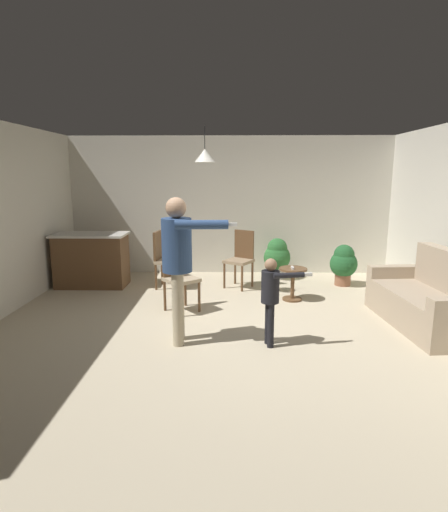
{
  "coord_description": "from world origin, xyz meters",
  "views": [
    {
      "loc": [
        0.03,
        -4.97,
        1.98
      ],
      "look_at": [
        -0.06,
        -0.13,
        1.0
      ],
      "focal_mm": 28.65,
      "sensor_mm": 36.0,
      "label": 1
    }
  ],
  "objects_px": {
    "dining_chair_near_wall": "(241,257)",
    "potted_plant_by_wall": "(344,263)",
    "side_table_by_couch": "(293,280)",
    "person_adult": "(178,255)",
    "dining_chair_centre_back": "(179,274)",
    "potted_plant_corner": "(277,256)",
    "kitchen_counter": "(92,260)",
    "couch_floral": "(429,301)",
    "spare_remote_on_table": "(292,268)",
    "person_child": "(271,292)",
    "dining_chair_by_counter": "(164,257)"
  },
  "relations": [
    {
      "from": "couch_floral",
      "to": "side_table_by_couch",
      "type": "bearing_deg",
      "value": 51.65
    },
    {
      "from": "potted_plant_corner",
      "to": "side_table_by_couch",
      "type": "bearing_deg",
      "value": -85.82
    },
    {
      "from": "kitchen_counter",
      "to": "dining_chair_near_wall",
      "type": "distance_m",
      "value": 2.65
    },
    {
      "from": "person_adult",
      "to": "spare_remote_on_table",
      "type": "distance_m",
      "value": 2.33
    },
    {
      "from": "couch_floral",
      "to": "potted_plant_by_wall",
      "type": "height_order",
      "value": "couch_floral"
    },
    {
      "from": "spare_remote_on_table",
      "to": "person_child",
      "type": "bearing_deg",
      "value": -106.18
    },
    {
      "from": "side_table_by_couch",
      "to": "potted_plant_corner",
      "type": "height_order",
      "value": "potted_plant_corner"
    },
    {
      "from": "potted_plant_by_wall",
      "to": "dining_chair_by_counter",
      "type": "bearing_deg",
      "value": -176.38
    },
    {
      "from": "person_adult",
      "to": "potted_plant_by_wall",
      "type": "bearing_deg",
      "value": 131.9
    },
    {
      "from": "side_table_by_couch",
      "to": "person_adult",
      "type": "bearing_deg",
      "value": -133.02
    },
    {
      "from": "dining_chair_near_wall",
      "to": "potted_plant_by_wall",
      "type": "relative_size",
      "value": 1.35
    },
    {
      "from": "dining_chair_by_counter",
      "to": "potted_plant_by_wall",
      "type": "distance_m",
      "value": 3.2
    },
    {
      "from": "dining_chair_by_counter",
      "to": "dining_chair_centre_back",
      "type": "relative_size",
      "value": 1.0
    },
    {
      "from": "side_table_by_couch",
      "to": "dining_chair_by_counter",
      "type": "height_order",
      "value": "dining_chair_by_counter"
    },
    {
      "from": "person_child",
      "to": "potted_plant_by_wall",
      "type": "xyz_separation_m",
      "value": [
        1.56,
        2.67,
        -0.24
      ]
    },
    {
      "from": "potted_plant_by_wall",
      "to": "dining_chair_near_wall",
      "type": "bearing_deg",
      "value": -176.15
    },
    {
      "from": "dining_chair_by_counter",
      "to": "potted_plant_by_wall",
      "type": "relative_size",
      "value": 1.35
    },
    {
      "from": "couch_floral",
      "to": "spare_remote_on_table",
      "type": "distance_m",
      "value": 1.96
    },
    {
      "from": "kitchen_counter",
      "to": "person_adult",
      "type": "distance_m",
      "value": 3.15
    },
    {
      "from": "dining_chair_near_wall",
      "to": "potted_plant_by_wall",
      "type": "bearing_deg",
      "value": -144.17
    },
    {
      "from": "couch_floral",
      "to": "spare_remote_on_table",
      "type": "bearing_deg",
      "value": 53.17
    },
    {
      "from": "couch_floral",
      "to": "dining_chair_by_counter",
      "type": "height_order",
      "value": "same"
    },
    {
      "from": "dining_chair_by_counter",
      "to": "spare_remote_on_table",
      "type": "height_order",
      "value": "dining_chair_by_counter"
    },
    {
      "from": "person_child",
      "to": "dining_chair_centre_back",
      "type": "bearing_deg",
      "value": -146.67
    },
    {
      "from": "couch_floral",
      "to": "person_child",
      "type": "distance_m",
      "value": 2.28
    },
    {
      "from": "dining_chair_near_wall",
      "to": "dining_chair_by_counter",
      "type": "bearing_deg",
      "value": 35.27
    },
    {
      "from": "kitchen_counter",
      "to": "side_table_by_couch",
      "type": "relative_size",
      "value": 2.42
    },
    {
      "from": "spare_remote_on_table",
      "to": "person_adult",
      "type": "bearing_deg",
      "value": -133.54
    },
    {
      "from": "couch_floral",
      "to": "person_adult",
      "type": "xyz_separation_m",
      "value": [
        -3.21,
        -0.61,
        0.74
      ]
    },
    {
      "from": "dining_chair_near_wall",
      "to": "side_table_by_couch",
      "type": "bearing_deg",
      "value": 167.97
    },
    {
      "from": "dining_chair_centre_back",
      "to": "potted_plant_by_wall",
      "type": "height_order",
      "value": "dining_chair_centre_back"
    },
    {
      "from": "kitchen_counter",
      "to": "dining_chair_near_wall",
      "type": "relative_size",
      "value": 1.26
    },
    {
      "from": "dining_chair_by_counter",
      "to": "dining_chair_near_wall",
      "type": "bearing_deg",
      "value": 100.8
    },
    {
      "from": "spare_remote_on_table",
      "to": "dining_chair_near_wall",
      "type": "bearing_deg",
      "value": 133.55
    },
    {
      "from": "person_adult",
      "to": "dining_chair_near_wall",
      "type": "bearing_deg",
      "value": 159.76
    },
    {
      "from": "spare_remote_on_table",
      "to": "potted_plant_corner",
      "type": "bearing_deg",
      "value": 93.3
    },
    {
      "from": "dining_chair_by_counter",
      "to": "potted_plant_corner",
      "type": "relative_size",
      "value": 1.28
    },
    {
      "from": "side_table_by_couch",
      "to": "potted_plant_corner",
      "type": "distance_m",
      "value": 1.38
    },
    {
      "from": "potted_plant_by_wall",
      "to": "kitchen_counter",
      "type": "bearing_deg",
      "value": -178.35
    },
    {
      "from": "potted_plant_by_wall",
      "to": "couch_floral",
      "type": "bearing_deg",
      "value": -73.41
    },
    {
      "from": "kitchen_counter",
      "to": "potted_plant_corner",
      "type": "bearing_deg",
      "value": 10.12
    },
    {
      "from": "dining_chair_centre_back",
      "to": "potted_plant_corner",
      "type": "bearing_deg",
      "value": -171.05
    },
    {
      "from": "dining_chair_centre_back",
      "to": "dining_chair_by_counter",
      "type": "bearing_deg",
      "value": -111.61
    },
    {
      "from": "kitchen_counter",
      "to": "potted_plant_by_wall",
      "type": "relative_size",
      "value": 1.7
    },
    {
      "from": "potted_plant_corner",
      "to": "potted_plant_by_wall",
      "type": "bearing_deg",
      "value": -22.35
    },
    {
      "from": "couch_floral",
      "to": "person_child",
      "type": "relative_size",
      "value": 1.79
    },
    {
      "from": "side_table_by_couch",
      "to": "dining_chair_near_wall",
      "type": "xyz_separation_m",
      "value": [
        -0.81,
        0.78,
        0.22
      ]
    },
    {
      "from": "couch_floral",
      "to": "spare_remote_on_table",
      "type": "xyz_separation_m",
      "value": [
        -1.65,
        1.04,
        0.21
      ]
    },
    {
      "from": "kitchen_counter",
      "to": "spare_remote_on_table",
      "type": "height_order",
      "value": "kitchen_counter"
    },
    {
      "from": "side_table_by_couch",
      "to": "spare_remote_on_table",
      "type": "distance_m",
      "value": 0.22
    }
  ]
}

